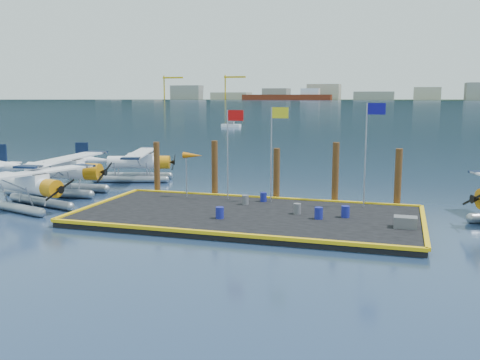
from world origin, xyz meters
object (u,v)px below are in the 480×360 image
(seaplane_a, at_px, (29,187))
(piling_2, at_px, (277,176))
(seaplane_b, at_px, (62,173))
(piling_3, at_px, (335,175))
(drum_4, at_px, (345,212))
(drum_1, at_px, (319,213))
(seaplane_c, at_px, (137,164))
(drum_3, at_px, (220,213))
(drum_2, at_px, (297,209))
(flagpole_yellow, at_px, (274,140))
(piling_4, at_px, (398,180))
(piling_1, at_px, (215,170))
(crate, at_px, (405,222))
(piling_0, at_px, (157,169))
(drum_0, at_px, (245,200))
(drum_5, at_px, (263,197))
(flagpole_blue, at_px, (369,139))
(flagpole_red, at_px, (231,140))
(windsock, at_px, (193,156))

(seaplane_a, relative_size, piling_2, 2.45)
(seaplane_b, relative_size, piling_3, 2.41)
(seaplane_a, relative_size, drum_4, 13.77)
(piling_3, bearing_deg, drum_1, -92.20)
(seaplane_c, height_order, drum_3, seaplane_c)
(drum_2, relative_size, flagpole_yellow, 0.10)
(drum_4, distance_m, piling_4, 5.74)
(seaplane_b, bearing_deg, piling_1, 93.02)
(crate, height_order, flagpole_yellow, flagpole_yellow)
(piling_0, relative_size, piling_1, 0.95)
(drum_0, distance_m, piling_4, 9.91)
(seaplane_c, xyz_separation_m, piling_1, (9.30, -6.00, 0.64))
(seaplane_c, bearing_deg, drum_1, 40.13)
(drum_2, xyz_separation_m, crate, (6.13, -1.63, -0.01))
(drum_2, bearing_deg, drum_3, -148.84)
(drum_2, distance_m, piling_0, 12.40)
(seaplane_c, relative_size, drum_3, 14.22)
(drum_5, xyz_separation_m, piling_2, (0.48, 1.69, 1.20))
(drum_2, bearing_deg, seaplane_a, -173.71)
(flagpole_yellow, height_order, piling_4, flagpole_yellow)
(drum_4, relative_size, piling_2, 0.18)
(flagpole_blue, distance_m, piling_2, 6.98)
(flagpole_red, xyz_separation_m, piling_2, (2.79, 1.60, -2.50))
(seaplane_c, relative_size, drum_4, 13.92)
(seaplane_b, xyz_separation_m, crate, (24.65, -4.96, -0.90))
(seaplane_b, relative_size, flagpole_red, 1.73)
(drum_5, relative_size, flagpole_red, 0.10)
(piling_1, xyz_separation_m, piling_4, (12.50, 0.00, -0.10))
(drum_1, bearing_deg, flagpole_blue, 59.38)
(flagpole_yellow, distance_m, piling_4, 8.35)
(piling_0, bearing_deg, seaplane_a, -131.61)
(seaplane_c, bearing_deg, drum_3, 26.37)
(drum_0, height_order, drum_1, drum_1)
(crate, height_order, flagpole_red, flagpole_red)
(drum_5, relative_size, piling_1, 0.14)
(drum_2, distance_m, piling_1, 8.48)
(piling_0, distance_m, piling_2, 9.00)
(piling_0, distance_m, piling_1, 4.50)
(drum_5, bearing_deg, flagpole_yellow, 7.49)
(piling_0, xyz_separation_m, piling_1, (4.50, 0.00, 0.10))
(drum_1, distance_m, crate, 4.77)
(drum_1, bearing_deg, drum_3, -164.36)
(piling_4, bearing_deg, drum_3, -143.26)
(seaplane_c, relative_size, piling_0, 2.35)
(piling_2, bearing_deg, flagpole_blue, -14.48)
(drum_3, distance_m, piling_0, 10.37)
(flagpole_blue, bearing_deg, windsock, 180.00)
(drum_5, relative_size, flagpole_yellow, 0.10)
(seaplane_a, relative_size, piling_3, 2.16)
(piling_3, bearing_deg, crate, -54.87)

